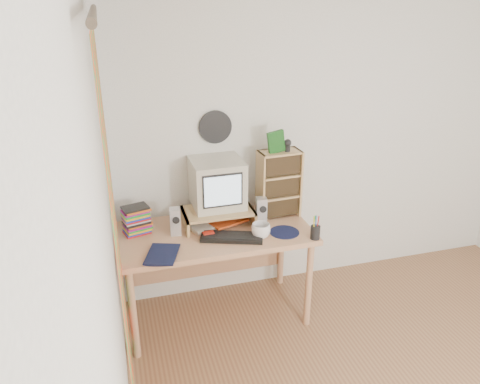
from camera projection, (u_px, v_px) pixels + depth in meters
back_wall at (327, 140)px, 3.80m from camera, size 3.50×0.00×3.50m
left_wall at (112, 301)px, 1.81m from camera, size 0.00×3.50×3.50m
curtain at (119, 260)px, 2.29m from camera, size 0.00×2.20×2.20m
wall_disc at (215, 127)px, 3.48m from camera, size 0.25×0.02×0.25m
desk at (213, 243)px, 3.52m from camera, size 1.40×0.70×0.75m
monitor_riser at (218, 213)px, 3.47m from camera, size 0.52×0.30×0.12m
crt_monitor at (218, 185)px, 3.44m from camera, size 0.38×0.38×0.36m
speaker_left at (175, 221)px, 3.33m from camera, size 0.08×0.08×0.20m
speaker_right at (261, 211)px, 3.49m from camera, size 0.09×0.09×0.21m
keyboard at (232, 237)px, 3.29m from camera, size 0.46×0.28×0.03m
dvd_stack at (137, 217)px, 3.33m from camera, size 0.20×0.17×0.25m
cd_rack at (279, 184)px, 3.56m from camera, size 0.32×0.18×0.52m
mug at (261, 231)px, 3.30m from camera, size 0.15×0.15×0.11m
diary at (147, 252)px, 3.08m from camera, size 0.29×0.25×0.05m
mousepad at (284, 232)px, 3.39m from camera, size 0.27×0.27×0.00m
pen_cup at (315, 230)px, 3.28m from camera, size 0.07×0.07×0.14m
papers at (215, 221)px, 3.51m from camera, size 0.38×0.33×0.04m
red_box at (209, 235)px, 3.32m from camera, size 0.08×0.05×0.04m
game_box at (276, 142)px, 3.39m from camera, size 0.13×0.04×0.16m
webcam at (288, 145)px, 3.43m from camera, size 0.06×0.06×0.09m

